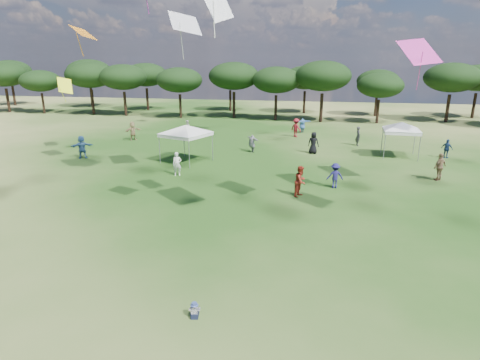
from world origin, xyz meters
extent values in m
cylinder|color=black|center=(-42.82, 45.10, 1.76)|extent=(0.40, 0.40, 3.51)
ellipsoid|color=black|center=(-42.82, 45.10, 5.62)|extent=(6.82, 6.82, 3.68)
cylinder|color=black|center=(-36.96, 45.10, 1.46)|extent=(0.33, 0.33, 2.92)
ellipsoid|color=black|center=(-36.96, 45.10, 4.67)|extent=(5.67, 5.67, 3.06)
cylinder|color=black|center=(-29.06, 45.29, 1.75)|extent=(0.40, 0.40, 3.49)
ellipsoid|color=black|center=(-29.06, 45.29, 5.59)|extent=(6.79, 6.79, 3.66)
cylinder|color=black|center=(-23.92, 45.02, 1.66)|extent=(0.38, 0.38, 3.32)
ellipsoid|color=black|center=(-23.92, 45.02, 5.31)|extent=(6.44, 6.44, 3.47)
cylinder|color=black|center=(-15.51, 44.30, 1.57)|extent=(0.36, 0.36, 3.14)
ellipsoid|color=black|center=(-15.51, 44.30, 5.03)|extent=(6.11, 6.11, 3.29)
cylinder|color=black|center=(-8.39, 45.81, 1.73)|extent=(0.40, 0.40, 3.46)
ellipsoid|color=black|center=(-8.39, 45.81, 5.54)|extent=(6.73, 6.73, 3.63)
cylinder|color=black|center=(-2.58, 44.63, 1.61)|extent=(0.37, 0.37, 3.21)
ellipsoid|color=black|center=(-2.58, 44.63, 5.14)|extent=(6.24, 6.24, 3.36)
cylinder|color=black|center=(3.26, 44.18, 1.78)|extent=(0.41, 0.41, 3.56)
ellipsoid|color=black|center=(3.26, 44.18, 5.69)|extent=(6.91, 6.91, 3.73)
cylinder|color=black|center=(10.19, 44.51, 1.44)|extent=(0.33, 0.33, 2.88)
ellipsoid|color=black|center=(10.19, 44.51, 4.61)|extent=(5.60, 5.60, 3.02)
cylinder|color=black|center=(18.96, 46.98, 1.72)|extent=(0.39, 0.39, 3.44)
ellipsoid|color=black|center=(18.96, 46.98, 5.51)|extent=(6.69, 6.69, 3.60)
cylinder|color=black|center=(-48.93, 53.79, 1.78)|extent=(0.41, 0.41, 3.56)
ellipsoid|color=black|center=(-48.93, 53.79, 5.70)|extent=(6.92, 6.92, 3.73)
cylinder|color=black|center=(-34.09, 53.56, 1.81)|extent=(0.41, 0.41, 3.62)
ellipsoid|color=black|center=(-34.09, 53.56, 5.80)|extent=(7.03, 7.03, 3.79)
cylinder|color=black|center=(-23.40, 51.57, 1.68)|extent=(0.39, 0.39, 3.37)
ellipsoid|color=black|center=(-23.40, 51.57, 5.39)|extent=(6.54, 6.54, 3.53)
cylinder|color=black|center=(-10.52, 53.31, 1.56)|extent=(0.36, 0.36, 3.11)
ellipsoid|color=black|center=(-10.52, 53.31, 4.98)|extent=(6.05, 6.05, 3.26)
cylinder|color=black|center=(0.83, 52.52, 1.60)|extent=(0.37, 0.37, 3.20)
ellipsoid|color=black|center=(0.83, 52.52, 5.12)|extent=(6.21, 6.21, 3.35)
cylinder|color=black|center=(10.82, 51.34, 1.50)|extent=(0.34, 0.34, 2.99)
ellipsoid|color=black|center=(10.82, 51.34, 4.79)|extent=(5.81, 5.81, 3.13)
cylinder|color=black|center=(23.62, 51.75, 1.66)|extent=(0.38, 0.38, 3.31)
ellipsoid|color=black|center=(23.62, 51.75, 5.30)|extent=(6.43, 6.43, 3.47)
cylinder|color=gray|center=(-8.91, 20.13, 1.11)|extent=(0.06, 0.06, 2.21)
cylinder|color=gray|center=(-6.22, 19.08, 1.11)|extent=(0.06, 0.06, 2.21)
cylinder|color=gray|center=(-7.86, 22.82, 1.11)|extent=(0.06, 0.06, 2.21)
cylinder|color=gray|center=(-5.17, 21.77, 1.11)|extent=(0.06, 0.06, 2.21)
cube|color=silver|center=(-7.04, 20.95, 2.16)|extent=(3.95, 3.95, 0.25)
pyramid|color=silver|center=(-7.04, 20.95, 2.89)|extent=(5.79, 5.79, 0.60)
cylinder|color=gray|center=(8.15, 24.60, 1.09)|extent=(0.06, 0.06, 2.19)
cylinder|color=gray|center=(10.71, 24.42, 1.09)|extent=(0.06, 0.06, 2.19)
cylinder|color=gray|center=(8.32, 27.15, 1.09)|extent=(0.06, 0.06, 2.19)
cylinder|color=gray|center=(10.88, 26.98, 1.09)|extent=(0.06, 0.06, 2.19)
cube|color=silver|center=(9.51, 25.79, 2.14)|extent=(2.90, 2.90, 0.25)
pyramid|color=silver|center=(9.51, 25.79, 2.86)|extent=(5.53, 5.53, 0.60)
cube|color=#161B31|center=(-0.64, 2.09, 0.09)|extent=(0.26, 0.26, 0.17)
cube|color=#161B31|center=(-0.75, 2.24, 0.05)|extent=(0.12, 0.21, 0.09)
cube|color=#161B31|center=(-0.60, 2.27, 0.05)|extent=(0.12, 0.21, 0.09)
cube|color=white|center=(-0.64, 2.09, 0.27)|extent=(0.24, 0.19, 0.22)
cylinder|color=white|center=(-0.79, 2.13, 0.27)|extent=(0.11, 0.22, 0.14)
cylinder|color=white|center=(-0.52, 2.18, 0.27)|extent=(0.11, 0.22, 0.14)
sphere|color=#E0B293|center=(-0.64, 2.09, 0.43)|extent=(0.15, 0.15, 0.15)
cone|color=#415599|center=(-0.64, 2.09, 0.46)|extent=(0.25, 0.25, 0.03)
cylinder|color=#415599|center=(-0.64, 2.09, 0.50)|extent=(0.17, 0.17, 0.07)
imported|color=black|center=(2.59, 25.71, 0.92)|extent=(1.01, 0.76, 1.85)
imported|color=#1B1855|center=(4.05, 16.34, 0.79)|extent=(1.11, 0.77, 1.58)
imported|color=#57565C|center=(-2.58, 25.23, 0.76)|extent=(1.52, 1.80, 1.52)
imported|color=#9A7E54|center=(-14.98, 28.35, 0.91)|extent=(1.49, 1.66, 1.83)
imported|color=navy|center=(-15.69, 20.53, 0.93)|extent=(1.75, 1.37, 1.85)
imported|color=silver|center=(-10.64, 32.18, 0.76)|extent=(0.59, 0.75, 1.52)
imported|color=maroon|center=(0.73, 33.04, 0.95)|extent=(1.41, 1.32, 1.91)
imported|color=navy|center=(1.26, 35.68, 0.79)|extent=(1.99, 1.29, 1.58)
imported|color=#8C694C|center=(10.86, 19.27, 0.92)|extent=(1.12, 1.03, 1.84)
imported|color=maroon|center=(2.03, 14.35, 0.91)|extent=(0.98, 1.08, 1.82)
imported|color=#2E2E33|center=(6.59, 29.79, 0.89)|extent=(0.55, 0.72, 1.78)
imported|color=navy|center=(13.20, 26.07, 0.77)|extent=(0.93, 0.88, 1.54)
imported|color=silver|center=(-6.48, 17.17, 0.81)|extent=(0.68, 0.54, 1.63)
plane|color=#CA3298|center=(7.50, 13.79, 8.05)|extent=(2.56, 2.19, 1.38)
plane|color=silver|center=(-5.14, 15.90, 9.72)|extent=(2.73, 2.95, 1.58)
plane|color=orange|center=(-12.41, 17.04, 9.34)|extent=(1.95, 2.23, 1.09)
plane|color=white|center=(-1.35, 8.40, 9.82)|extent=(1.35, 1.26, 1.70)
plane|color=#E6F91A|center=(-17.77, 22.39, 5.61)|extent=(1.43, 1.87, 1.48)
camera|label=1|loc=(2.74, -8.12, 7.69)|focal=30.00mm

